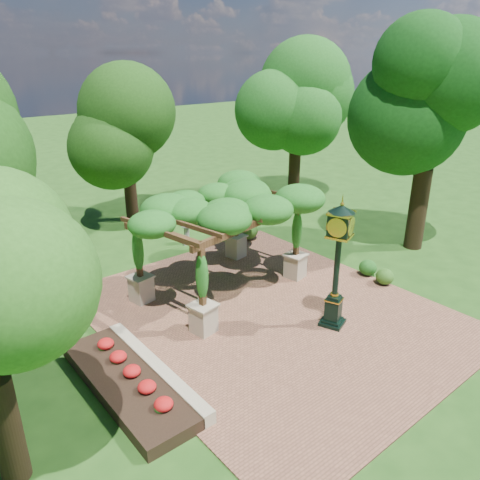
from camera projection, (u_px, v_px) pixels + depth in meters
ground at (289, 325)px, 15.13m from camera, size 120.00×120.00×0.00m
brick_plaza at (268, 312)px, 15.84m from camera, size 10.00×12.00×0.04m
border_wall at (156, 369)px, 12.70m from camera, size 0.35×5.00×0.40m
flower_bed at (126, 384)px, 12.18m from camera, size 1.50×5.00×0.36m
pedestal_clock at (338, 255)px, 14.23m from camera, size 1.05×1.05×4.11m
pergola at (221, 211)px, 16.32m from camera, size 6.45×4.67×3.71m
sundial at (187, 236)px, 21.49m from camera, size 0.56×0.56×0.88m
shrub_front at (385, 277)px, 17.65m from camera, size 0.83×0.83×0.61m
shrub_mid at (368, 268)px, 18.38m from camera, size 0.81×0.81×0.62m
shrub_back at (248, 230)px, 21.88m from camera, size 1.26×1.26×0.87m
tree_north at (124, 123)px, 22.91m from camera, size 4.24×4.24×7.26m
tree_east_far at (297, 102)px, 25.71m from camera, size 5.34×5.34×8.27m
tree_east_near at (434, 101)px, 18.87m from camera, size 4.67×4.67×9.32m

